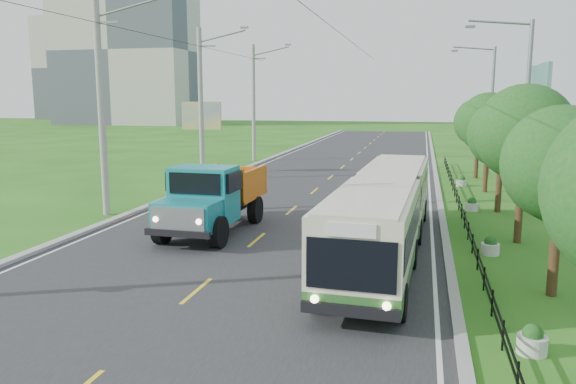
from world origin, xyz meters
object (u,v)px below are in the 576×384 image
at_px(tree_fifth, 489,126).
at_px(bus, 385,209).
at_px(tree_fourth, 503,138).
at_px(planter_front, 532,341).
at_px(tree_third, 525,138).
at_px(pole_mid, 201,104).
at_px(billboard_left, 202,120).
at_px(planter_near, 490,247).
at_px(billboard_right, 537,100).
at_px(streetlight_mid, 523,110).
at_px(pole_near, 102,106).
at_px(streetlight_far, 489,106).
at_px(planter_mid, 472,205).
at_px(pole_far, 254,102).
at_px(tree_back, 479,125).
at_px(dump_truck, 213,194).
at_px(tree_second, 562,170).
at_px(planter_far, 461,182).

distance_m(tree_fifth, bus, 16.00).
height_order(tree_fourth, planter_front, tree_fourth).
bearing_deg(tree_third, pole_mid, 144.64).
height_order(tree_third, billboard_left, tree_third).
bearing_deg(tree_third, tree_fifth, 90.00).
bearing_deg(tree_third, planter_near, -120.41).
height_order(billboard_left, billboard_right, billboard_right).
bearing_deg(bus, billboard_left, 129.82).
bearing_deg(tree_fourth, streetlight_mid, -10.15).
relative_size(pole_near, streetlight_far, 1.10).
relative_size(streetlight_far, planter_mid, 13.54).
bearing_deg(pole_far, tree_back, -20.74).
distance_m(tree_back, dump_truck, 22.72).
xyz_separation_m(pole_far, billboard_left, (-1.24, -9.00, -1.23)).
relative_size(tree_third, planter_front, 8.96).
bearing_deg(planter_front, tree_second, 73.12).
relative_size(pole_near, planter_far, 14.93).
relative_size(pole_far, tree_third, 1.67).
height_order(planter_front, planter_near, same).
relative_size(streetlight_far, bus, 0.63).
relative_size(pole_far, planter_front, 14.93).
bearing_deg(pole_mid, planter_mid, -22.54).
bearing_deg(tree_fourth, tree_fifth, 90.00).
height_order(streetlight_mid, bus, streetlight_mid).
distance_m(tree_third, dump_truck, 12.27).
height_order(tree_fourth, billboard_right, billboard_right).
bearing_deg(dump_truck, streetlight_far, 60.18).
bearing_deg(planter_mid, tree_back, 84.09).
xyz_separation_m(tree_second, tree_third, (0.00, 6.00, 0.47)).
relative_size(tree_fourth, planter_near, 8.06).
relative_size(tree_fourth, tree_back, 0.98).
distance_m(tree_third, planter_front, 10.87).
relative_size(pole_near, pole_far, 1.00).
relative_size(pole_far, tree_back, 1.82).
relative_size(streetlight_mid, planter_front, 13.54).
distance_m(pole_near, tree_second, 19.44).
relative_size(pole_far, streetlight_mid, 1.10).
xyz_separation_m(planter_mid, dump_truck, (-10.72, -7.06, 1.31)).
bearing_deg(tree_fourth, pole_far, 133.85).
xyz_separation_m(tree_back, planter_front, (-1.26, -28.14, -3.37)).
height_order(tree_fourth, planter_near, tree_fourth).
distance_m(pole_mid, streetlight_mid, 20.16).
xyz_separation_m(streetlight_far, planter_front, (-2.04, -30.00, -4.62)).
bearing_deg(billboard_right, pole_mid, 177.22).
distance_m(planter_far, billboard_right, 6.58).
relative_size(tree_fifth, planter_front, 8.66).
distance_m(pole_far, planter_front, 39.15).
bearing_deg(streetlight_mid, dump_truck, -151.06).
relative_size(streetlight_mid, billboard_right, 1.24).
distance_m(planter_front, billboard_right, 22.88).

